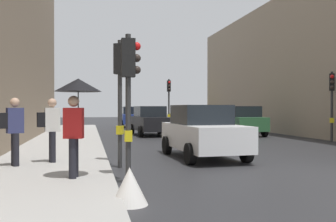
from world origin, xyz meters
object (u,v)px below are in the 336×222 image
Objects in this scene: pedestrian_with_umbrella at (77,100)px; car_green_estate at (242,121)px; pedestrian_with_grey_backpack at (13,127)px; pedestrian_with_black_backpack at (51,126)px; traffic_light_near_right at (121,80)px; car_white_compact at (203,131)px; traffic_light_near_left at (129,81)px; car_blue_van at (132,117)px; car_yellow_taxi at (181,116)px; warning_sign_triangle at (130,186)px; car_dark_suv at (150,121)px; traffic_light_mid_street at (332,93)px; traffic_light_far_median at (169,95)px.

car_green_estate is at bearing 55.12° from pedestrian_with_umbrella.
pedestrian_with_grey_backpack is 1.00× the size of pedestrian_with_black_backpack.
car_white_compact is at bearing 29.23° from traffic_light_near_right.
car_green_estate is at bearing 45.86° from pedestrian_with_grey_backpack.
traffic_light_near_left is 1.86× the size of pedestrian_with_black_backpack.
car_white_compact is 1.01× the size of car_green_estate.
traffic_light_near_left is 0.77× the size of car_green_estate.
car_white_compact is 11.00m from car_green_estate.
pedestrian_with_grey_backpack is (-5.58, -22.45, 0.29)m from car_blue_van.
car_yellow_taxi is 1.00× the size of car_green_estate.
pedestrian_with_umbrella is (-1.12, -2.22, -0.61)m from traffic_light_near_right.
pedestrian_with_grey_backpack is at bearing 123.26° from warning_sign_triangle.
car_yellow_taxi and car_dark_suv have the same top height.
traffic_light_mid_street is 0.97× the size of traffic_light_near_right.
warning_sign_triangle is (-5.23, -21.80, -2.32)m from traffic_light_far_median.
traffic_light_far_median is at bearing 82.21° from car_white_compact.
traffic_light_near_left reaches higher than pedestrian_with_black_backpack.
traffic_light_near_left is 3.46m from pedestrian_with_black_backpack.
traffic_light_mid_street is 13.61m from traffic_light_near_left.
car_yellow_taxi is at bearing 67.72° from pedestrian_with_grey_backpack.
pedestrian_with_umbrella is 3.29× the size of warning_sign_triangle.
traffic_light_near_right is at bearing -150.72° from traffic_light_mid_street.
traffic_light_far_median is 1.12× the size of traffic_light_mid_street.
car_blue_van is at bearing 83.58° from warning_sign_triangle.
traffic_light_mid_street reaches higher than car_green_estate.
pedestrian_with_umbrella is 2.80m from pedestrian_with_black_backpack.
pedestrian_with_black_backpack is (0.88, 0.54, 0.00)m from pedestrian_with_grey_backpack.
car_dark_suv is 6.66× the size of warning_sign_triangle.
traffic_light_mid_street reaches higher than traffic_light_near_left.
warning_sign_triangle is (0.94, -1.92, -1.52)m from pedestrian_with_umbrella.
traffic_light_far_median is 0.89× the size of car_dark_suv.
car_blue_van is at bearing 80.93° from pedestrian_with_umbrella.
car_green_estate is (3.18, -6.46, -1.76)m from traffic_light_far_median.
traffic_light_near_right is 2.00× the size of pedestrian_with_grey_backpack.
traffic_light_far_median is 2.16× the size of pedestrian_with_black_backpack.
car_green_estate is at bearing -63.82° from traffic_light_far_median.
car_white_compact is 20.69m from car_blue_van.
car_green_estate reaches higher than warning_sign_triangle.
traffic_light_far_median is 20.83m from pedestrian_with_umbrella.
traffic_light_mid_street reaches higher than pedestrian_with_grey_backpack.
pedestrian_with_umbrella is at bearing -50.95° from pedestrian_with_grey_backpack.
pedestrian_with_grey_backpack is (-1.67, 2.06, -0.68)m from pedestrian_with_umbrella.
car_green_estate is (0.15, -15.18, 0.00)m from car_yellow_taxi.
traffic_light_far_median is 19.53m from pedestrian_with_grey_backpack.
pedestrian_with_black_backpack reaches higher than car_green_estate.
pedestrian_with_grey_backpack is (-10.87, -26.53, 0.29)m from car_yellow_taxi.
pedestrian_with_umbrella is (-9.35, -13.42, 0.96)m from car_green_estate.
traffic_light_near_right reaches higher than car_green_estate.
traffic_light_near_right is at bearing -97.13° from car_blue_van.
traffic_light_near_left reaches higher than car_blue_van.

